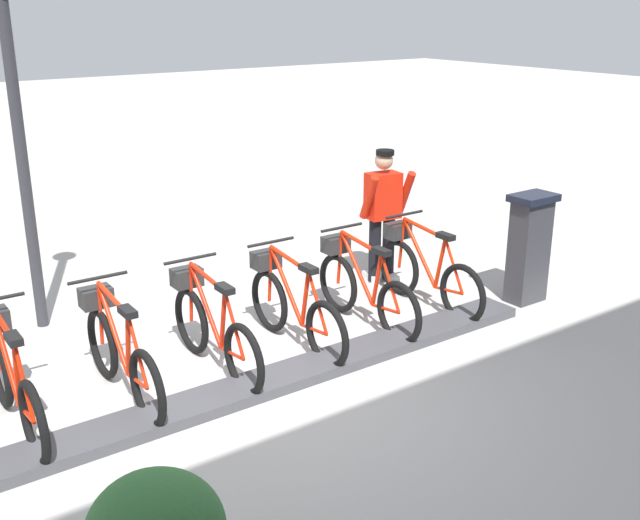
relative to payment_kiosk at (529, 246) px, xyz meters
The scene contains 11 objects.
ground_plane 3.66m from the payment_kiosk, 90.85° to the left, with size 60.00×60.00×0.00m, color #B7B2AD.
dock_rail_base 3.65m from the payment_kiosk, 90.85° to the left, with size 0.44×6.25×0.10m, color #47474C.
payment_kiosk is the anchor object (origin of this frame).
bike_docked_0 1.23m from the payment_kiosk, 61.85° to the left, with size 1.72×0.54×1.02m.
bike_docked_1 2.07m from the payment_kiosk, 73.87° to the left, with size 1.72×0.54×1.02m.
bike_docked_2 2.95m from the payment_kiosk, 78.79° to the left, with size 1.72×0.54×1.02m.
bike_docked_3 3.84m from the payment_kiosk, 81.43° to the left, with size 1.72×0.54×1.02m.
bike_docked_4 4.74m from the payment_kiosk, 83.07° to the left, with size 1.72×0.54×1.02m.
bike_docked_5 5.65m from the payment_kiosk, 84.18° to the left, with size 1.72×0.54×1.02m.
worker_near_rack 1.77m from the payment_kiosk, 32.58° to the left, with size 0.52×0.66×1.66m.
lamp_post 5.74m from the payment_kiosk, 61.97° to the left, with size 0.32×0.32×3.70m.
Camera 1 is at (-5.30, 3.20, 3.34)m, focal length 42.73 mm.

